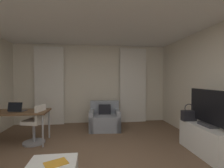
# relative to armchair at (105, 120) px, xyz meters

# --- Properties ---
(wall_window) EXTENTS (5.12, 0.06, 2.60)m
(wall_window) POSITION_rel_armchair_xyz_m (-0.35, 0.84, 1.02)
(wall_window) COLOR beige
(wall_window) RESTS_ON ground
(ceiling) EXTENTS (5.12, 6.12, 0.06)m
(ceiling) POSITION_rel_armchair_xyz_m (-0.35, -2.19, 2.35)
(ceiling) COLOR white
(ceiling) RESTS_ON wall_left
(curtain_left_panel) EXTENTS (0.90, 0.06, 2.50)m
(curtain_left_panel) POSITION_rel_armchair_xyz_m (-1.72, 0.71, 0.97)
(curtain_left_panel) COLOR silver
(curtain_left_panel) RESTS_ON ground
(curtain_right_panel) EXTENTS (0.90, 0.06, 2.50)m
(curtain_right_panel) POSITION_rel_armchair_xyz_m (1.03, 0.71, 0.97)
(curtain_right_panel) COLOR silver
(curtain_right_panel) RESTS_ON ground
(armchair) EXTENTS (0.92, 0.83, 0.80)m
(armchair) POSITION_rel_armchair_xyz_m (0.00, 0.00, 0.00)
(armchair) COLOR gray
(armchair) RESTS_ON ground
(desk) EXTENTS (1.41, 0.66, 0.74)m
(desk) POSITION_rel_armchair_xyz_m (-2.09, -0.82, 0.40)
(desk) COLOR brown
(desk) RESTS_ON ground
(desk_chair) EXTENTS (0.49, 0.49, 0.88)m
(desk_chair) POSITION_rel_armchair_xyz_m (-1.66, -0.87, 0.11)
(desk_chair) COLOR gray
(desk_chair) RESTS_ON ground
(laptop) EXTENTS (0.36, 0.30, 0.22)m
(laptop) POSITION_rel_armchair_xyz_m (-2.05, -0.86, 0.51)
(laptop) COLOR #2D2D33
(laptop) RESTS_ON desk
(magazine_open) EXTENTS (0.34, 0.31, 0.01)m
(magazine_open) POSITION_rel_armchair_xyz_m (-0.85, -2.62, 0.10)
(magazine_open) COLOR orange
(magazine_open) RESTS_ON coffee_table
(tv_console) EXTENTS (0.46, 1.16, 0.57)m
(tv_console) POSITION_rel_armchair_xyz_m (1.83, -1.87, 0.00)
(tv_console) COLOR white
(tv_console) RESTS_ON ground
(tv_flatscreen) EXTENTS (0.20, 1.01, 0.70)m
(tv_flatscreen) POSITION_rel_armchair_xyz_m (1.83, -1.91, 0.62)
(tv_flatscreen) COLOR #333338
(tv_flatscreen) RESTS_ON tv_console
(handbag_primary) EXTENTS (0.30, 0.14, 0.37)m
(handbag_primary) POSITION_rel_armchair_xyz_m (1.71, -1.47, 0.41)
(handbag_primary) COLOR black
(handbag_primary) RESTS_ON tv_console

